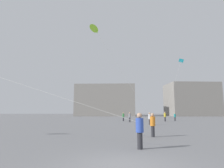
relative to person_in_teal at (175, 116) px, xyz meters
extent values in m
plane|color=slate|center=(-13.02, -31.90, -0.90)|extent=(300.00, 300.00, 0.00)
cylinder|color=#2D2D33|center=(0.00, 0.00, -0.53)|extent=(0.24, 0.24, 0.75)
cylinder|color=teal|center=(0.00, 0.00, 0.17)|extent=(0.36, 0.36, 0.65)
sphere|color=tan|center=(0.00, 0.00, 0.62)|extent=(0.24, 0.24, 0.24)
cylinder|color=#2D2D33|center=(-7.48, -10.98, -0.50)|extent=(0.26, 0.26, 0.79)
cylinder|color=white|center=(-7.48, -10.98, 0.24)|extent=(0.38, 0.38, 0.69)
sphere|color=tan|center=(-7.48, -10.98, 0.71)|extent=(0.26, 0.26, 0.26)
cylinder|color=#2D2D33|center=(-10.18, -24.19, -0.50)|extent=(0.26, 0.26, 0.80)
cylinder|color=orange|center=(-10.18, -24.19, 0.25)|extent=(0.38, 0.38, 0.70)
sphere|color=tan|center=(-10.18, -24.19, 0.73)|extent=(0.26, 0.26, 0.26)
cylinder|color=#2D2D33|center=(-2.48, -1.65, -0.49)|extent=(0.27, 0.27, 0.83)
cylinder|color=yellow|center=(-2.48, -1.65, 0.29)|extent=(0.39, 0.39, 0.72)
sphere|color=tan|center=(-2.48, -1.65, 0.78)|extent=(0.27, 0.27, 0.27)
cylinder|color=#2D2D33|center=(-10.30, -0.21, -0.51)|extent=(0.25, 0.25, 0.78)
cylinder|color=#388C47|center=(-10.30, -0.21, 0.22)|extent=(0.37, 0.37, 0.68)
sphere|color=tan|center=(-10.30, -0.21, 0.68)|extent=(0.25, 0.25, 0.25)
cylinder|color=#2D2D33|center=(-11.96, -28.88, -0.49)|extent=(0.27, 0.27, 0.82)
cylinder|color=#3351B7|center=(-11.96, -28.88, 0.28)|extent=(0.39, 0.39, 0.71)
sphere|color=tan|center=(-11.96, -28.88, 0.77)|extent=(0.27, 0.27, 0.27)
cylinder|color=#2D2D33|center=(-9.47, -3.66, -0.50)|extent=(0.26, 0.26, 0.79)
cylinder|color=gray|center=(-9.47, -3.66, 0.24)|extent=(0.38, 0.38, 0.69)
sphere|color=tan|center=(-9.47, -3.66, 0.72)|extent=(0.26, 0.26, 0.26)
cone|color=#8CD12D|center=(-15.32, -14.17, 12.00)|extent=(1.73, 1.76, 0.96)
sphere|color=#8CD12D|center=(-15.19, -14.16, 11.79)|extent=(0.10, 0.10, 0.10)
sphere|color=#8CD12D|center=(-15.05, -14.15, 11.58)|extent=(0.10, 0.10, 0.10)
sphere|color=#8CD12D|center=(-14.91, -14.13, 11.37)|extent=(0.10, 0.10, 0.10)
cylinder|color=silver|center=(-11.40, -12.58, 6.20)|extent=(7.86, 3.21, 11.61)
pyramid|color=#1EB2C6|center=(0.51, -3.45, 10.52)|extent=(0.87, 1.28, 0.58)
sphere|color=#1EB2C6|center=(0.48, -3.59, 10.29)|extent=(0.10, 0.10, 0.10)
sphere|color=#1EB2C6|center=(0.47, -3.73, 10.08)|extent=(0.10, 0.10, 0.10)
sphere|color=#1EB2C6|center=(0.45, -3.87, 9.87)|extent=(0.10, 0.10, 0.10)
cylinder|color=silver|center=(-0.99, -2.55, 5.45)|extent=(3.00, 1.83, 10.10)
cube|color=gray|center=(-14.02, 44.71, 5.50)|extent=(24.96, 16.19, 12.80)
cube|color=gray|center=(21.98, 42.13, 5.84)|extent=(19.80, 14.04, 13.47)
camera|label=1|loc=(-13.66, -38.97, 0.98)|focal=31.31mm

